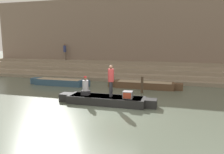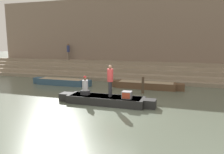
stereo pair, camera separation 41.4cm
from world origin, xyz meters
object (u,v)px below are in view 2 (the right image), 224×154
(person_standing, at_px, (110,79))
(moored_boat_shore, at_px, (62,81))
(mooring_post, at_px, (143,85))
(rowboat_main, at_px, (106,100))
(person_rowing, at_px, (85,87))
(person_on_steps, at_px, (68,50))
(moored_boat_distant, at_px, (146,85))
(tv_set, at_px, (127,95))

(person_standing, distance_m, moored_boat_shore, 7.10)
(moored_boat_shore, bearing_deg, mooring_post, -4.68)
(rowboat_main, relative_size, person_standing, 3.20)
(person_rowing, height_order, person_on_steps, person_on_steps)
(rowboat_main, xyz_separation_m, moored_boat_distant, (1.51, 4.85, 0.02))
(moored_boat_distant, xyz_separation_m, mooring_post, (0.06, -1.68, 0.30))
(rowboat_main, distance_m, person_standing, 1.26)
(tv_set, bearing_deg, person_on_steps, 131.89)
(tv_set, relative_size, person_on_steps, 0.29)
(person_rowing, distance_m, moored_boat_distant, 5.63)
(moored_boat_shore, bearing_deg, person_rowing, -42.31)
(tv_set, bearing_deg, person_rowing, 177.77)
(person_standing, height_order, moored_boat_shore, person_standing)
(person_rowing, distance_m, person_on_steps, 12.28)
(moored_boat_shore, distance_m, mooring_post, 6.93)
(moored_boat_shore, distance_m, moored_boat_distant, 6.82)
(rowboat_main, xyz_separation_m, tv_set, (1.27, -0.15, 0.41))
(moored_boat_shore, xyz_separation_m, person_on_steps, (-2.59, 5.93, 2.28))
(mooring_post, bearing_deg, moored_boat_shore, 171.25)
(person_standing, bearing_deg, person_on_steps, 116.57)
(moored_boat_distant, bearing_deg, mooring_post, -81.21)
(person_standing, distance_m, person_on_steps, 13.08)
(person_standing, bearing_deg, tv_set, -19.84)
(moored_boat_distant, bearing_deg, rowboat_main, -100.41)
(mooring_post, bearing_deg, rowboat_main, -116.23)
(rowboat_main, xyz_separation_m, person_rowing, (-1.22, -0.04, 0.66))
(rowboat_main, xyz_separation_m, moored_boat_shore, (-5.28, 4.22, 0.02))
(person_standing, relative_size, moored_boat_distant, 0.32)
(tv_set, bearing_deg, moored_boat_shore, 146.59)
(mooring_post, distance_m, person_on_steps, 11.90)
(moored_boat_shore, xyz_separation_m, moored_boat_distant, (6.79, 0.62, 0.00))
(person_rowing, height_order, moored_boat_shore, person_rowing)
(moored_boat_shore, bearing_deg, person_standing, -33.21)
(moored_boat_shore, bearing_deg, person_on_steps, 117.66)
(tv_set, height_order, moored_boat_shore, tv_set)
(moored_boat_distant, xyz_separation_m, person_on_steps, (-9.38, 5.31, 2.28))
(tv_set, distance_m, mooring_post, 3.33)
(rowboat_main, height_order, tv_set, tv_set)
(person_rowing, bearing_deg, rowboat_main, 6.83)
(moored_boat_distant, bearing_deg, tv_set, -85.86)
(person_rowing, bearing_deg, mooring_post, 54.15)
(person_rowing, xyz_separation_m, tv_set, (2.49, -0.11, -0.25))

